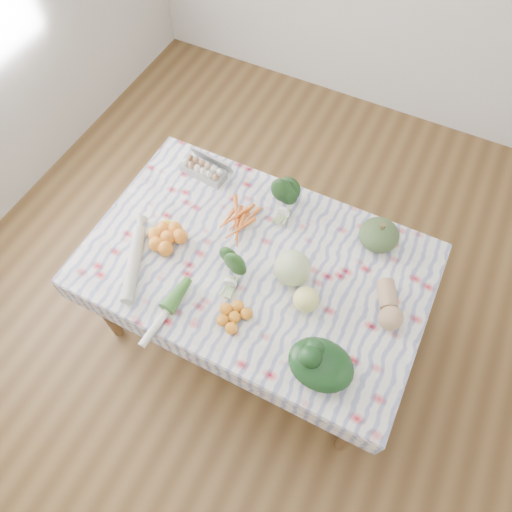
# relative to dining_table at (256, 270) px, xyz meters

# --- Properties ---
(ground) EXTENTS (4.50, 4.50, 0.00)m
(ground) POSITION_rel_dining_table_xyz_m (0.00, 0.00, -0.68)
(ground) COLOR brown
(ground) RESTS_ON ground
(dining_table) EXTENTS (1.60, 1.00, 0.75)m
(dining_table) POSITION_rel_dining_table_xyz_m (0.00, 0.00, 0.00)
(dining_table) COLOR brown
(dining_table) RESTS_ON ground
(tablecloth) EXTENTS (1.66, 1.06, 0.01)m
(tablecloth) POSITION_rel_dining_table_xyz_m (0.00, 0.00, 0.08)
(tablecloth) COLOR white
(tablecloth) RESTS_ON dining_table
(egg_carton) EXTENTS (0.27, 0.13, 0.07)m
(egg_carton) POSITION_rel_dining_table_xyz_m (-0.51, 0.37, 0.12)
(egg_carton) COLOR gray
(egg_carton) RESTS_ON tablecloth
(carrot_bunch) EXTENTS (0.22, 0.21, 0.04)m
(carrot_bunch) POSITION_rel_dining_table_xyz_m (-0.18, 0.16, 0.10)
(carrot_bunch) COLOR orange
(carrot_bunch) RESTS_ON tablecloth
(kale_bunch) EXTENTS (0.17, 0.15, 0.15)m
(kale_bunch) POSITION_rel_dining_table_xyz_m (0.01, 0.36, 0.16)
(kale_bunch) COLOR #183B16
(kale_bunch) RESTS_ON tablecloth
(kabocha_squash) EXTENTS (0.26, 0.26, 0.13)m
(kabocha_squash) POSITION_rel_dining_table_xyz_m (0.49, 0.37, 0.15)
(kabocha_squash) COLOR #425A30
(kabocha_squash) RESTS_ON tablecloth
(cabbage) EXTENTS (0.22, 0.22, 0.17)m
(cabbage) POSITION_rel_dining_table_xyz_m (0.19, 0.00, 0.17)
(cabbage) COLOR #B9CD8C
(cabbage) RESTS_ON tablecloth
(butternut_squash) EXTENTS (0.20, 0.26, 0.11)m
(butternut_squash) POSITION_rel_dining_table_xyz_m (0.65, 0.04, 0.14)
(butternut_squash) COLOR tan
(butternut_squash) RESTS_ON tablecloth
(orange_cluster) EXTENTS (0.30, 0.30, 0.08)m
(orange_cluster) POSITION_rel_dining_table_xyz_m (-0.44, -0.09, 0.12)
(orange_cluster) COLOR orange
(orange_cluster) RESTS_ON tablecloth
(broccoli) EXTENTS (0.19, 0.19, 0.12)m
(broccoli) POSITION_rel_dining_table_xyz_m (-0.06, -0.12, 0.14)
(broccoli) COLOR #26511E
(broccoli) RESTS_ON tablecloth
(mandarin_cluster) EXTENTS (0.24, 0.24, 0.06)m
(mandarin_cluster) POSITION_rel_dining_table_xyz_m (0.05, -0.31, 0.11)
(mandarin_cluster) COLOR orange
(mandarin_cluster) RESTS_ON tablecloth
(grapefruit) EXTENTS (0.15, 0.15, 0.12)m
(grapefruit) POSITION_rel_dining_table_xyz_m (0.31, -0.10, 0.14)
(grapefruit) COLOR #F0EE7F
(grapefruit) RESTS_ON tablecloth
(spinach_bag) EXTENTS (0.32, 0.28, 0.13)m
(spinach_bag) POSITION_rel_dining_table_xyz_m (0.48, -0.35, 0.15)
(spinach_bag) COLOR black
(spinach_bag) RESTS_ON tablecloth
(daikon) EXTENTS (0.24, 0.41, 0.06)m
(daikon) POSITION_rel_dining_table_xyz_m (-0.51, -0.28, 0.11)
(daikon) COLOR beige
(daikon) RESTS_ON tablecloth
(leek) EXTENTS (0.06, 0.36, 0.04)m
(leek) POSITION_rel_dining_table_xyz_m (-0.24, -0.43, 0.10)
(leek) COLOR white
(leek) RESTS_ON tablecloth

